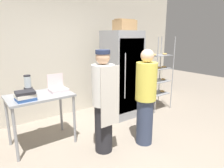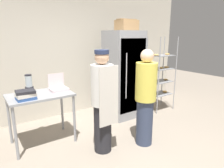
{
  "view_description": "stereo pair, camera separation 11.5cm",
  "coord_description": "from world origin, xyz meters",
  "px_view_note": "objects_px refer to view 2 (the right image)",
  "views": [
    {
      "loc": [
        -2.06,
        -1.91,
        1.81
      ],
      "look_at": [
        -0.09,
        0.72,
        1.0
      ],
      "focal_mm": 32.0,
      "sensor_mm": 36.0,
      "label": 1
    },
    {
      "loc": [
        -1.97,
        -1.98,
        1.81
      ],
      "look_at": [
        -0.09,
        0.72,
        1.0
      ],
      "focal_mm": 32.0,
      "sensor_mm": 36.0,
      "label": 2
    }
  ],
  "objects_px": {
    "binder_stack": "(26,95)",
    "person_customer": "(145,98)",
    "refrigerator": "(124,75)",
    "blender_pitcher": "(29,84)",
    "donut_box": "(59,88)",
    "cardboard_storage_box": "(127,25)",
    "baking_rack": "(161,75)",
    "person_baker": "(103,101)"
  },
  "relations": [
    {
      "from": "person_customer",
      "to": "blender_pitcher",
      "type": "bearing_deg",
      "value": 140.88
    },
    {
      "from": "cardboard_storage_box",
      "to": "blender_pitcher",
      "type": "bearing_deg",
      "value": -179.64
    },
    {
      "from": "baking_rack",
      "to": "cardboard_storage_box",
      "type": "bearing_deg",
      "value": 163.72
    },
    {
      "from": "binder_stack",
      "to": "baking_rack",
      "type": "bearing_deg",
      "value": 2.54
    },
    {
      "from": "person_baker",
      "to": "cardboard_storage_box",
      "type": "bearing_deg",
      "value": 38.95
    },
    {
      "from": "donut_box",
      "to": "person_customer",
      "type": "xyz_separation_m",
      "value": [
        1.08,
        -1.03,
        -0.1
      ]
    },
    {
      "from": "baking_rack",
      "to": "binder_stack",
      "type": "xyz_separation_m",
      "value": [
        -3.12,
        -0.14,
        0.06
      ]
    },
    {
      "from": "cardboard_storage_box",
      "to": "binder_stack",
      "type": "bearing_deg",
      "value": -169.96
    },
    {
      "from": "refrigerator",
      "to": "cardboard_storage_box",
      "type": "height_order",
      "value": "cardboard_storage_box"
    },
    {
      "from": "refrigerator",
      "to": "binder_stack",
      "type": "distance_m",
      "value": 2.15
    },
    {
      "from": "donut_box",
      "to": "cardboard_storage_box",
      "type": "bearing_deg",
      "value": 7.39
    },
    {
      "from": "baking_rack",
      "to": "person_customer",
      "type": "distance_m",
      "value": 1.77
    },
    {
      "from": "refrigerator",
      "to": "binder_stack",
      "type": "relative_size",
      "value": 6.75
    },
    {
      "from": "refrigerator",
      "to": "baking_rack",
      "type": "xyz_separation_m",
      "value": [
        0.99,
        -0.2,
        -0.07
      ]
    },
    {
      "from": "person_baker",
      "to": "person_customer",
      "type": "xyz_separation_m",
      "value": [
        0.69,
        -0.21,
        -0.02
      ]
    },
    {
      "from": "binder_stack",
      "to": "cardboard_storage_box",
      "type": "relative_size",
      "value": 0.65
    },
    {
      "from": "person_customer",
      "to": "binder_stack",
      "type": "bearing_deg",
      "value": 152.86
    },
    {
      "from": "baking_rack",
      "to": "binder_stack",
      "type": "bearing_deg",
      "value": -177.46
    },
    {
      "from": "refrigerator",
      "to": "donut_box",
      "type": "relative_size",
      "value": 6.59
    },
    {
      "from": "person_baker",
      "to": "person_customer",
      "type": "distance_m",
      "value": 0.72
    },
    {
      "from": "binder_stack",
      "to": "person_baker",
      "type": "relative_size",
      "value": 0.18
    },
    {
      "from": "person_customer",
      "to": "refrigerator",
      "type": "bearing_deg",
      "value": 68.31
    },
    {
      "from": "refrigerator",
      "to": "blender_pitcher",
      "type": "height_order",
      "value": "refrigerator"
    },
    {
      "from": "blender_pitcher",
      "to": "binder_stack",
      "type": "bearing_deg",
      "value": -110.13
    },
    {
      "from": "blender_pitcher",
      "to": "binder_stack",
      "type": "xyz_separation_m",
      "value": [
        -0.14,
        -0.38,
        -0.06
      ]
    },
    {
      "from": "blender_pitcher",
      "to": "person_baker",
      "type": "relative_size",
      "value": 0.19
    },
    {
      "from": "refrigerator",
      "to": "person_customer",
      "type": "xyz_separation_m",
      "value": [
        -0.47,
        -1.19,
        -0.13
      ]
    },
    {
      "from": "baking_rack",
      "to": "person_customer",
      "type": "relative_size",
      "value": 1.11
    },
    {
      "from": "binder_stack",
      "to": "person_customer",
      "type": "distance_m",
      "value": 1.86
    },
    {
      "from": "donut_box",
      "to": "cardboard_storage_box",
      "type": "distance_m",
      "value": 2.0
    },
    {
      "from": "person_customer",
      "to": "cardboard_storage_box",
      "type": "bearing_deg",
      "value": 64.93
    },
    {
      "from": "donut_box",
      "to": "person_baker",
      "type": "relative_size",
      "value": 0.18
    },
    {
      "from": "person_baker",
      "to": "blender_pitcher",
      "type": "bearing_deg",
      "value": 128.91
    },
    {
      "from": "baking_rack",
      "to": "binder_stack",
      "type": "distance_m",
      "value": 3.12
    },
    {
      "from": "refrigerator",
      "to": "donut_box",
      "type": "distance_m",
      "value": 1.56
    },
    {
      "from": "cardboard_storage_box",
      "to": "person_baker",
      "type": "distance_m",
      "value": 2.02
    },
    {
      "from": "baking_rack",
      "to": "person_customer",
      "type": "height_order",
      "value": "baking_rack"
    },
    {
      "from": "binder_stack",
      "to": "cardboard_storage_box",
      "type": "height_order",
      "value": "cardboard_storage_box"
    },
    {
      "from": "baking_rack",
      "to": "cardboard_storage_box",
      "type": "xyz_separation_m",
      "value": [
        -0.88,
        0.26,
        1.14
      ]
    },
    {
      "from": "cardboard_storage_box",
      "to": "person_baker",
      "type": "height_order",
      "value": "cardboard_storage_box"
    },
    {
      "from": "donut_box",
      "to": "blender_pitcher",
      "type": "relative_size",
      "value": 0.95
    },
    {
      "from": "refrigerator",
      "to": "binder_stack",
      "type": "xyz_separation_m",
      "value": [
        -2.13,
        -0.34,
        -0.01
      ]
    }
  ]
}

